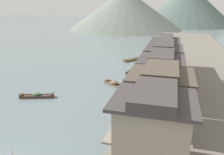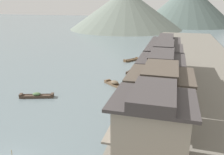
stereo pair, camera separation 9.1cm
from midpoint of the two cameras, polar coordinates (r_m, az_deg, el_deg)
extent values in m
cube|color=#6B665B|center=(44.27, 19.77, 0.86)|extent=(18.00, 110.00, 0.90)
cube|color=brown|center=(52.89, 4.70, 4.30)|extent=(3.22, 3.78, 0.29)
cube|color=brown|center=(54.05, 6.17, 4.86)|extent=(0.94, 0.83, 0.26)
cube|color=brown|center=(51.64, 3.18, 4.30)|extent=(0.94, 0.83, 0.26)
cube|color=brown|center=(53.18, 4.37, 4.59)|extent=(2.18, 2.82, 0.08)
cube|color=brown|center=(52.52, 5.04, 4.39)|extent=(2.18, 2.82, 0.08)
cube|color=#423328|center=(44.73, 5.08, 1.65)|extent=(1.99, 4.62, 0.26)
cube|color=#423328|center=(46.54, 6.03, 2.60)|extent=(1.08, 0.55, 0.24)
cube|color=#423328|center=(42.79, 4.06, 1.25)|extent=(1.08, 0.55, 0.24)
cube|color=#423328|center=(44.87, 4.45, 1.95)|extent=(0.85, 3.93, 0.08)
cube|color=#423328|center=(44.50, 5.73, 1.77)|extent=(0.85, 3.93, 0.08)
cube|color=brown|center=(37.22, 0.59, -1.80)|extent=(4.11, 3.48, 0.24)
cube|color=brown|center=(38.62, -1.25, -0.68)|extent=(0.90, 1.04, 0.21)
cube|color=brown|center=(35.71, 2.58, -2.32)|extent=(0.90, 1.04, 0.21)
cube|color=brown|center=(36.85, -0.06, -1.74)|extent=(3.07, 2.32, 0.08)
cube|color=brown|center=(37.48, 1.22, -1.40)|extent=(3.07, 2.32, 0.08)
ellipsoid|color=brown|center=(37.08, 0.59, -1.21)|extent=(1.77, 1.69, 0.57)
cube|color=#423328|center=(34.36, -18.18, -4.48)|extent=(4.73, 2.25, 0.29)
cube|color=#423328|center=(33.71, -14.64, -4.06)|extent=(0.58, 0.87, 0.26)
cube|color=#423328|center=(34.93, -21.70, -4.01)|extent=(0.58, 0.87, 0.26)
cube|color=#423328|center=(34.65, -18.04, -3.94)|extent=(4.02, 1.33, 0.08)
cube|color=#423328|center=(33.93, -18.39, -4.45)|extent=(4.02, 1.33, 0.08)
ellipsoid|color=#4C6B42|center=(34.22, -18.24, -3.91)|extent=(1.30, 1.09, 0.44)
cube|color=#423328|center=(60.83, 8.15, 6.02)|extent=(1.58, 4.15, 0.26)
cube|color=#423328|center=(62.62, 8.05, 6.60)|extent=(0.79, 0.49, 0.23)
cube|color=#423328|center=(58.94, 8.28, 5.86)|extent=(0.79, 0.49, 0.23)
cube|color=#423328|center=(60.76, 7.82, 6.18)|extent=(0.76, 3.52, 0.08)
cube|color=#423328|center=(60.82, 8.51, 6.16)|extent=(0.76, 3.52, 0.08)
cube|color=gray|center=(18.15, 9.76, -13.28)|extent=(5.18, 4.55, 5.20)
cube|color=gray|center=(18.56, 0.50, -12.22)|extent=(0.70, 4.55, 0.16)
cube|color=#3D3838|center=(16.90, 10.25, -5.40)|extent=(6.08, 5.45, 0.24)
cube|color=#3D3838|center=(16.72, 10.34, -3.92)|extent=(3.11, 5.45, 0.70)
cube|color=gray|center=(23.60, 11.51, -5.62)|extent=(5.36, 4.99, 5.20)
cube|color=gray|center=(23.92, 4.24, -4.95)|extent=(0.70, 4.99, 0.16)
cube|color=#4C4238|center=(22.65, 11.94, 0.68)|extent=(6.26, 5.89, 0.24)
cube|color=#4C4238|center=(22.51, 12.02, 1.82)|extent=(3.21, 5.89, 0.70)
cube|color=#7F705B|center=(29.88, 11.82, -0.47)|extent=(4.70, 6.19, 5.20)
cube|color=brown|center=(30.12, 6.70, -0.04)|extent=(0.70, 6.19, 0.16)
cube|color=#3D3838|center=(29.13, 12.16, 4.60)|extent=(5.60, 7.09, 0.24)
cube|color=#3D3838|center=(29.03, 12.23, 5.50)|extent=(2.82, 7.09, 0.70)
cube|color=gray|center=(36.42, 12.44, 2.90)|extent=(4.56, 6.65, 5.20)
cube|color=gray|center=(36.62, 8.33, 3.22)|extent=(0.70, 6.65, 0.16)
cube|color=#3D3838|center=(35.81, 12.74, 7.09)|extent=(5.46, 7.55, 0.24)
cube|color=#3D3838|center=(35.73, 12.79, 7.83)|extent=(2.74, 7.55, 0.70)
cube|color=#7F705B|center=(43.71, 12.81, 5.43)|extent=(4.25, 6.54, 5.20)
cube|color=brown|center=(43.86, 9.57, 5.68)|extent=(0.70, 6.54, 0.16)
cube|color=#3D3838|center=(43.20, 13.06, 8.94)|extent=(5.15, 7.44, 0.24)
cube|color=#3D3838|center=(43.13, 13.11, 9.56)|extent=(2.55, 7.44, 0.70)
cylinder|color=#473828|center=(23.05, 1.63, -11.93)|extent=(0.20, 0.20, 0.84)
cylinder|color=#473828|center=(29.60, 5.03, -4.94)|extent=(0.20, 0.20, 0.74)
cylinder|color=#473828|center=(35.23, 6.83, -1.07)|extent=(0.20, 0.20, 0.80)
cone|color=#4C5B56|center=(142.74, 18.08, 16.77)|extent=(52.16, 52.16, 22.18)
cone|color=slate|center=(116.41, 3.29, 16.53)|extent=(54.31, 54.31, 18.55)
camera|label=1|loc=(0.05, -90.07, -0.02)|focal=36.95mm
camera|label=2|loc=(0.05, 89.93, 0.02)|focal=36.95mm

